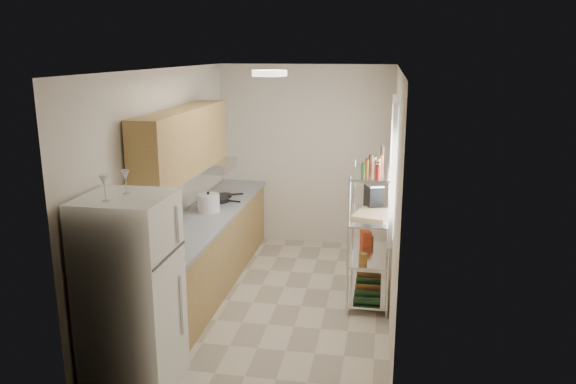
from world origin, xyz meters
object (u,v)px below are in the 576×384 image
refrigerator (131,295)px  rice_cooker (209,203)px  cutting_board (373,214)px  espresso_machine (374,196)px  frying_pan_large (218,200)px

refrigerator → rice_cooker: size_ratio=6.34×
refrigerator → cutting_board: (1.90, 2.05, 0.19)m
espresso_machine → frying_pan_large: bearing=150.0°
cutting_board → espresso_machine: size_ratio=1.65×
rice_cooker → espresso_machine: bearing=2.9°
refrigerator → rice_cooker: refrigerator is taller
refrigerator → frying_pan_large: bearing=91.8°
frying_pan_large → espresso_machine: (1.98, -0.36, 0.23)m
frying_pan_large → espresso_machine: espresso_machine is taller
refrigerator → espresso_machine: bearing=51.3°
frying_pan_large → cutting_board: cutting_board is taller
frying_pan_large → refrigerator: bearing=-79.1°
rice_cooker → frying_pan_large: (-0.03, 0.45, -0.08)m
cutting_board → espresso_machine: espresso_machine is taller
refrigerator → rice_cooker: 2.27m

